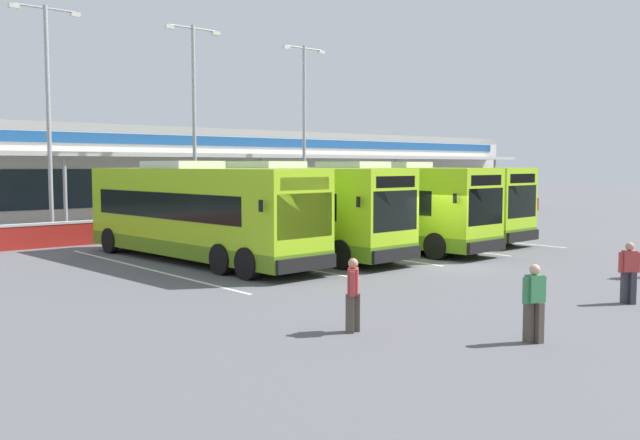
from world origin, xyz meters
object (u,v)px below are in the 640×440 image
coach_bus_leftmost (197,214)px  lamp_post_east (304,122)px  lamp_post_west (48,108)px  lamp_post_centre (194,115)px  coach_bus_right_centre (413,202)px  coach_bus_centre (368,207)px  pedestrian_approaching_bus (629,271)px  coach_bus_left_centre (282,210)px  pedestrian_near_bin (534,300)px  pedestrian_child (353,292)px

coach_bus_leftmost → lamp_post_east: lamp_post_east is taller
lamp_post_west → lamp_post_centre: 7.58m
coach_bus_right_centre → lamp_post_west: bearing=144.8°
coach_bus_centre → pedestrian_approaching_bus: (-3.70, -13.46, -0.91)m
coach_bus_leftmost → coach_bus_left_centre: (3.77, -0.30, 0.00)m
pedestrian_approaching_bus → lamp_post_centre: bearing=86.9°
coach_bus_left_centre → pedestrian_near_bin: coach_bus_left_centre is taller
coach_bus_leftmost → lamp_post_east: bearing=37.8°
lamp_post_west → pedestrian_child: bearing=-93.6°
pedestrian_approaching_bus → lamp_post_centre: lamp_post_centre is taller
coach_bus_right_centre → coach_bus_left_centre: bearing=-175.6°
coach_bus_right_centre → lamp_post_centre: bearing=124.4°
pedestrian_approaching_bus → lamp_post_west: lamp_post_west is taller
coach_bus_centre → lamp_post_centre: 12.01m
coach_bus_leftmost → lamp_post_west: size_ratio=1.12×
pedestrian_near_bin → pedestrian_approaching_bus: 5.46m
lamp_post_centre → coach_bus_left_centre: bearing=-101.2°
coach_bus_left_centre → coach_bus_leftmost: bearing=175.5°
pedestrian_approaching_bus → lamp_post_east: size_ratio=0.15×
lamp_post_west → lamp_post_east: (16.02, 0.71, 0.00)m
coach_bus_centre → lamp_post_centre: size_ratio=1.12×
coach_bus_right_centre → lamp_post_east: lamp_post_east is taller
pedestrian_child → lamp_post_centre: bearing=67.8°
coach_bus_leftmost → coach_bus_centre: (8.19, -0.83, 0.00)m
lamp_post_west → coach_bus_centre: bearing=-48.5°
coach_bus_right_centre → lamp_post_east: (1.83, 10.72, 4.50)m
coach_bus_centre → lamp_post_east: lamp_post_east is taller
coach_bus_right_centre → pedestrian_child: 19.82m
lamp_post_centre → lamp_post_east: same height
coach_bus_leftmost → pedestrian_approaching_bus: (4.49, -14.29, -0.91)m
coach_bus_leftmost → pedestrian_approaching_bus: coach_bus_leftmost is taller
coach_bus_centre → pedestrian_near_bin: 16.80m
pedestrian_child → lamp_post_centre: lamp_post_centre is taller
coach_bus_leftmost → lamp_post_centre: bearing=59.9°
coach_bus_right_centre → lamp_post_east: size_ratio=1.12×
pedestrian_child → lamp_post_west: lamp_post_west is taller
pedestrian_child → pedestrian_approaching_bus: bearing=-17.8°
coach_bus_left_centre → pedestrian_child: (-6.90, -11.55, -0.91)m
lamp_post_west → lamp_post_centre: bearing=-2.6°
coach_bus_right_centre → lamp_post_west: 17.94m
coach_bus_left_centre → pedestrian_near_bin: bearing=-107.9°
coach_bus_leftmost → pedestrian_near_bin: (-0.94, -14.91, -0.91)m
coach_bus_right_centre → coach_bus_leftmost: bearing=-178.3°
coach_bus_left_centre → lamp_post_centre: size_ratio=1.12×
coach_bus_centre → lamp_post_centre: bearing=102.3°
pedestrian_near_bin → pedestrian_approaching_bus: bearing=6.5°
coach_bus_centre → pedestrian_near_bin: bearing=-123.0°
coach_bus_centre → pedestrian_approaching_bus: bearing=-105.4°
pedestrian_near_bin → lamp_post_centre: (6.76, 24.95, 5.42)m
pedestrian_child → lamp_post_centre: (8.95, 21.90, 5.42)m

